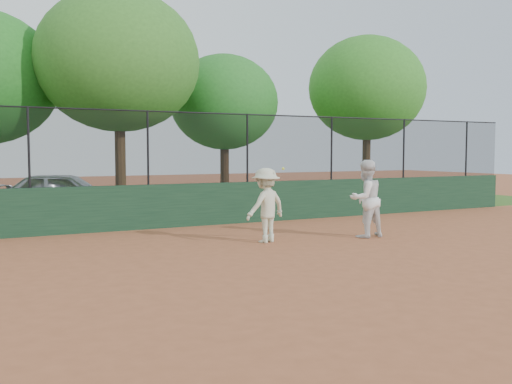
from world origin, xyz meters
name	(u,v)px	position (x,y,z in m)	size (l,w,h in m)	color
ground	(273,266)	(0.00, 0.00, 0.00)	(80.00, 80.00, 0.00)	#A65835
back_wall	(166,206)	(0.00, 6.00, 0.60)	(26.00, 0.20, 1.20)	#1C3E25
grass_strip	(114,208)	(0.00, 12.00, 0.00)	(36.00, 12.00, 0.01)	#2E531A
parked_car	(65,194)	(-2.04, 10.09, 0.73)	(1.72, 4.27, 1.45)	silver
player_second	(366,199)	(3.74, 2.05, 0.95)	(0.92, 0.72, 1.89)	white
player_main	(266,205)	(1.21, 2.51, 0.86)	(1.25, 0.93, 1.74)	beige
fence_assembly	(165,146)	(-0.03, 6.00, 2.24)	(26.00, 0.06, 2.00)	black
tree_2	(119,61)	(-0.13, 10.41, 5.13)	(5.52, 5.02, 7.53)	#483019
tree_3	(224,102)	(4.66, 12.36, 4.09)	(4.48, 4.07, 6.04)	#392213
tree_4	(367,89)	(10.68, 10.74, 4.80)	(5.18, 4.71, 7.05)	#432D18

